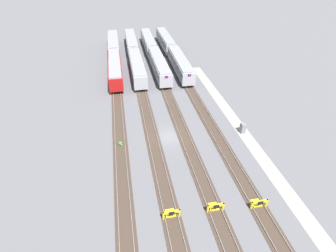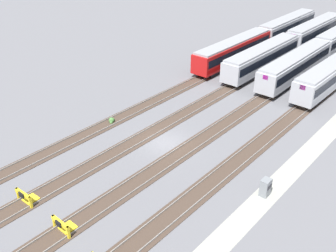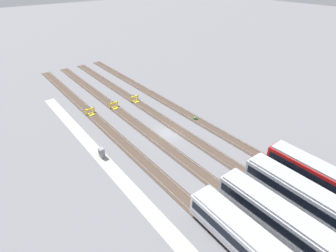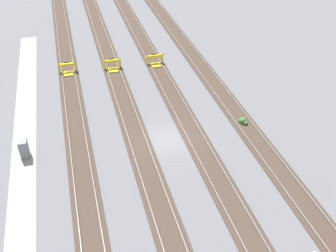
{
  "view_description": "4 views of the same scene",
  "coord_description": "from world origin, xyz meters",
  "px_view_note": "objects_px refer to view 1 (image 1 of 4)",
  "views": [
    {
      "loc": [
        -32.4,
        6.27,
        24.69
      ],
      "look_at": [
        0.43,
        0.0,
        1.8
      ],
      "focal_mm": 28.0,
      "sensor_mm": 36.0,
      "label": 1
    },
    {
      "loc": [
        -26.19,
        -22.67,
        21.27
      ],
      "look_at": [
        0.43,
        0.0,
        1.8
      ],
      "focal_mm": 42.0,
      "sensor_mm": 36.0,
      "label": 2
    },
    {
      "loc": [
        30.66,
        -23.69,
        25.39
      ],
      "look_at": [
        0.43,
        0.0,
        1.8
      ],
      "focal_mm": 28.0,
      "sensor_mm": 36.0,
      "label": 3
    },
    {
      "loc": [
        26.47,
        -7.1,
        20.97
      ],
      "look_at": [
        0.43,
        0.0,
        1.8
      ],
      "focal_mm": 42.0,
      "sensor_mm": 36.0,
      "label": 4
    }
  ],
  "objects_px": {
    "subway_car_front_row_rightmost": "(131,42)",
    "bumper_stop_nearest_track": "(258,203)",
    "subway_car_back_row_leftmost": "(113,44)",
    "bumper_stop_middle_track": "(171,213)",
    "subway_car_front_row_right_inner": "(115,69)",
    "subway_car_front_row_centre": "(159,66)",
    "subway_car_back_row_rightmost": "(180,64)",
    "weed_clump": "(120,143)",
    "electrical_cabinet": "(243,128)",
    "bumper_stop_near_inner_track": "(215,206)",
    "subway_car_front_row_leftmost": "(165,41)",
    "subway_car_back_row_centre": "(137,67)",
    "subway_car_front_row_left_inner": "(148,42)"
  },
  "relations": [
    {
      "from": "subway_car_front_row_left_inner",
      "to": "subway_car_back_row_centre",
      "type": "distance_m",
      "value": 19.36
    },
    {
      "from": "electrical_cabinet",
      "to": "subway_car_back_row_rightmost",
      "type": "bearing_deg",
      "value": 9.6
    },
    {
      "from": "subway_car_back_row_centre",
      "to": "bumper_stop_nearest_track",
      "type": "height_order",
      "value": "subway_car_back_row_centre"
    },
    {
      "from": "subway_car_back_row_centre",
      "to": "electrical_cabinet",
      "type": "xyz_separation_m",
      "value": [
        -25.76,
        -14.47,
        -1.24
      ]
    },
    {
      "from": "bumper_stop_middle_track",
      "to": "subway_car_back_row_rightmost",
      "type": "bearing_deg",
      "value": -14.38
    },
    {
      "from": "subway_car_back_row_leftmost",
      "to": "subway_car_front_row_left_inner",
      "type": "bearing_deg",
      "value": -89.91
    },
    {
      "from": "subway_car_front_row_left_inner",
      "to": "subway_car_back_row_leftmost",
      "type": "height_order",
      "value": "same"
    },
    {
      "from": "subway_car_front_row_right_inner",
      "to": "weed_clump",
      "type": "relative_size",
      "value": 19.57
    },
    {
      "from": "subway_car_front_row_centre",
      "to": "electrical_cabinet",
      "type": "xyz_separation_m",
      "value": [
        -25.76,
        -9.34,
        -1.24
      ]
    },
    {
      "from": "bumper_stop_middle_track",
      "to": "subway_car_front_row_right_inner",
      "type": "bearing_deg",
      "value": 7.23
    },
    {
      "from": "subway_car_front_row_leftmost",
      "to": "subway_car_back_row_centre",
      "type": "distance_m",
      "value": 21.5
    },
    {
      "from": "bumper_stop_near_inner_track",
      "to": "weed_clump",
      "type": "bearing_deg",
      "value": 35.72
    },
    {
      "from": "subway_car_back_row_leftmost",
      "to": "weed_clump",
      "type": "xyz_separation_m",
      "value": [
        -44.05,
        -0.04,
        -1.8
      ]
    },
    {
      "from": "subway_car_front_row_centre",
      "to": "bumper_stop_nearest_track",
      "type": "relative_size",
      "value": 9.0
    },
    {
      "from": "subway_car_front_row_rightmost",
      "to": "subway_car_back_row_rightmost",
      "type": "distance_m",
      "value": 21.63
    },
    {
      "from": "subway_car_back_row_leftmost",
      "to": "subway_car_back_row_centre",
      "type": "height_order",
      "value": "same"
    },
    {
      "from": "subway_car_front_row_rightmost",
      "to": "subway_car_front_row_right_inner",
      "type": "bearing_deg",
      "value": 165.31
    },
    {
      "from": "bumper_stop_middle_track",
      "to": "subway_car_back_row_leftmost",
      "type": "bearing_deg",
      "value": 4.96
    },
    {
      "from": "subway_car_back_row_rightmost",
      "to": "bumper_stop_middle_track",
      "type": "height_order",
      "value": "subway_car_back_row_rightmost"
    },
    {
      "from": "subway_car_back_row_centre",
      "to": "bumper_stop_near_inner_track",
      "type": "bearing_deg",
      "value": -172.63
    },
    {
      "from": "subway_car_back_row_rightmost",
      "to": "weed_clump",
      "type": "height_order",
      "value": "subway_car_back_row_rightmost"
    },
    {
      "from": "subway_car_front_row_right_inner",
      "to": "weed_clump",
      "type": "height_order",
      "value": "subway_car_front_row_right_inner"
    },
    {
      "from": "subway_car_front_row_left_inner",
      "to": "subway_car_front_row_rightmost",
      "type": "xyz_separation_m",
      "value": [
        0.46,
        4.94,
        0.0
      ]
    },
    {
      "from": "subway_car_back_row_centre",
      "to": "weed_clump",
      "type": "xyz_separation_m",
      "value": [
        -25.37,
        4.94,
        -1.8
      ]
    },
    {
      "from": "subway_car_front_row_right_inner",
      "to": "subway_car_front_row_rightmost",
      "type": "relative_size",
      "value": 1.0
    },
    {
      "from": "weed_clump",
      "to": "subway_car_back_row_rightmost",
      "type": "bearing_deg",
      "value": -30.69
    },
    {
      "from": "subway_car_front_row_leftmost",
      "to": "weed_clump",
      "type": "bearing_deg",
      "value": 161.27
    },
    {
      "from": "bumper_stop_middle_track",
      "to": "weed_clump",
      "type": "relative_size",
      "value": 2.18
    },
    {
      "from": "subway_car_front_row_rightmost",
      "to": "subway_car_front_row_centre",
      "type": "bearing_deg",
      "value": -165.24
    },
    {
      "from": "electrical_cabinet",
      "to": "subway_car_front_row_right_inner",
      "type": "bearing_deg",
      "value": 37.0
    },
    {
      "from": "subway_car_front_row_left_inner",
      "to": "bumper_stop_middle_track",
      "type": "relative_size",
      "value": 8.98
    },
    {
      "from": "subway_car_back_row_leftmost",
      "to": "bumper_stop_near_inner_track",
      "type": "height_order",
      "value": "subway_car_back_row_leftmost"
    },
    {
      "from": "subway_car_back_row_leftmost",
      "to": "bumper_stop_middle_track",
      "type": "height_order",
      "value": "subway_car_back_row_leftmost"
    },
    {
      "from": "subway_car_front_row_right_inner",
      "to": "subway_car_back_row_rightmost",
      "type": "distance_m",
      "value": 15.05
    },
    {
      "from": "subway_car_front_row_right_inner",
      "to": "bumper_stop_near_inner_track",
      "type": "distance_m",
      "value": 40.6
    },
    {
      "from": "subway_car_front_row_right_inner",
      "to": "subway_car_back_row_centre",
      "type": "relative_size",
      "value": 1.0
    },
    {
      "from": "bumper_stop_nearest_track",
      "to": "electrical_cabinet",
      "type": "xyz_separation_m",
      "value": [
        14.01,
        -4.36,
        0.29
      ]
    },
    {
      "from": "subway_car_front_row_rightmost",
      "to": "bumper_stop_nearest_track",
      "type": "distance_m",
      "value": 59.8
    },
    {
      "from": "bumper_stop_near_inner_track",
      "to": "bumper_stop_middle_track",
      "type": "relative_size",
      "value": 1.0
    },
    {
      "from": "subway_car_front_row_rightmost",
      "to": "electrical_cabinet",
      "type": "xyz_separation_m",
      "value": [
        -44.92,
        -14.39,
        -1.24
      ]
    },
    {
      "from": "subway_car_front_row_right_inner",
      "to": "weed_clump",
      "type": "distance_m",
      "value": 25.43
    },
    {
      "from": "subway_car_front_row_leftmost",
      "to": "subway_car_front_row_rightmost",
      "type": "xyz_separation_m",
      "value": [
        0.18,
        10.01,
        0.0
      ]
    },
    {
      "from": "subway_car_back_row_leftmost",
      "to": "subway_car_back_row_rightmost",
      "type": "distance_m",
      "value": 24.02
    },
    {
      "from": "subway_car_front_row_leftmost",
      "to": "bumper_stop_near_inner_track",
      "type": "xyz_separation_m",
      "value": [
        -58.29,
        5.01,
        -1.53
      ]
    },
    {
      "from": "subway_car_front_row_centre",
      "to": "subway_car_back_row_leftmost",
      "type": "xyz_separation_m",
      "value": [
        18.68,
        10.12,
        0.0
      ]
    },
    {
      "from": "bumper_stop_middle_track",
      "to": "electrical_cabinet",
      "type": "relative_size",
      "value": 1.25
    },
    {
      "from": "subway_car_front_row_leftmost",
      "to": "bumper_stop_nearest_track",
      "type": "distance_m",
      "value": 58.77
    },
    {
      "from": "subway_car_back_row_centre",
      "to": "electrical_cabinet",
      "type": "distance_m",
      "value": 29.57
    },
    {
      "from": "subway_car_front_row_left_inner",
      "to": "subway_car_front_row_leftmost",
      "type": "bearing_deg",
      "value": -86.84
    },
    {
      "from": "subway_car_front_row_centre",
      "to": "subway_car_front_row_right_inner",
      "type": "distance_m",
      "value": 10.07
    }
  ]
}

